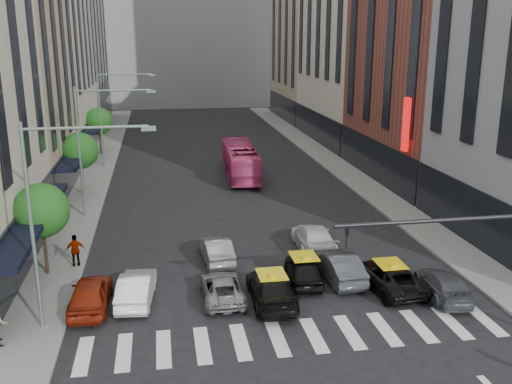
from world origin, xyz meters
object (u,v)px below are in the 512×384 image
streetlamp_near (53,199)px  car_red (90,294)px  taxi_left (271,289)px  streetlamp_far (110,106)px  taxi_center (304,269)px  bus (240,161)px  streetlamp_mid (93,135)px  car_white_front (136,288)px  pedestrian_far (76,250)px

streetlamp_near → car_red: streetlamp_near is taller
streetlamp_near → taxi_left: streetlamp_near is taller
streetlamp_far → taxi_center: bearing=-68.4°
taxi_center → bus: size_ratio=0.38×
streetlamp_far → taxi_center: size_ratio=2.17×
bus → streetlamp_mid: bearing=43.4°
streetlamp_mid → taxi_left: size_ratio=1.80×
streetlamp_mid → car_white_front: bearing=-77.6°
streetlamp_mid → car_red: streetlamp_mid is taller
streetlamp_far → taxi_left: 32.94m
streetlamp_mid → car_white_front: size_ratio=2.07×
car_white_front → taxi_center: (8.50, 0.80, -0.01)m
taxi_center → car_white_front: bearing=11.2°
streetlamp_near → car_white_front: 6.37m
streetlamp_near → taxi_center: (11.55, 2.91, -5.20)m
streetlamp_far → taxi_center: 31.73m
streetlamp_mid → pedestrian_far: size_ratio=5.00×
car_white_front → taxi_left: bearing=174.8°
streetlamp_near → car_red: bearing=60.9°
car_red → car_white_front: car_red is taller
streetlamp_near → pedestrian_far: size_ratio=5.00×
car_red → pedestrian_far: bearing=-74.3°
streetlamp_far → pedestrian_far: bearing=-90.8°
streetlamp_near → car_white_front: bearing=34.6°
streetlamp_mid → streetlamp_near: bearing=-90.0°
streetlamp_far → bus: 13.76m
pedestrian_far → streetlamp_mid: bearing=-100.0°
streetlamp_far → pedestrian_far: (-0.36, -25.21, -4.85)m
streetlamp_far → pedestrian_far: 25.68m
streetlamp_far → car_red: streetlamp_far is taller
streetlamp_near → car_red: 5.49m
streetlamp_near → car_white_front: size_ratio=2.07×
car_white_front → taxi_left: (6.40, -1.24, 0.01)m
car_red → streetlamp_far: bearing=-86.7°
streetlamp_mid → car_white_front: (3.04, -13.90, -5.19)m
bus → streetlamp_near: bearing=68.6°
car_white_front → pedestrian_far: (-3.40, 4.68, 0.33)m
streetlamp_near → pedestrian_far: (-0.36, 6.79, -4.85)m
streetlamp_far → bus: streetlamp_far is taller
taxi_left → pedestrian_far: pedestrian_far is taller
streetlamp_mid → streetlamp_far: size_ratio=1.00×
bus → taxi_left: bearing=87.7°
streetlamp_near → car_white_front: (3.04, 2.10, -5.19)m
taxi_left → car_red: bearing=-3.6°
streetlamp_near → bus: (11.57, 25.99, -4.39)m
taxi_left → bus: bus is taller
car_white_front → taxi_center: 8.54m
bus → pedestrian_far: 22.61m
streetlamp_mid → taxi_center: streetlamp_mid is taller
pedestrian_far → streetlamp_near: bearing=85.2°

